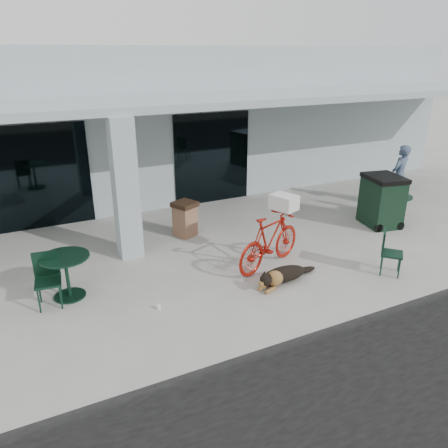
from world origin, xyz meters
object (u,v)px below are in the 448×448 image
cafe_table_near (67,277)px  wheeled_bin (382,201)px  cafe_table_far (393,210)px  trash_receptacle (185,219)px  bicycle (270,241)px  cafe_chair_far_b (383,196)px  cafe_chair_near (48,281)px  cafe_chair_far_a (392,253)px  dog (284,274)px  person (399,176)px

cafe_table_near → wheeled_bin: 8.03m
cafe_table_near → wheeled_bin: (8.03, 0.21, 0.25)m
wheeled_bin → cafe_table_near: bearing=-167.1°
cafe_table_far → trash_receptacle: bearing=161.8°
trash_receptacle → cafe_table_near: bearing=-149.5°
bicycle → cafe_chair_far_b: 4.83m
cafe_table_far → cafe_chair_far_b: 0.82m
cafe_chair_near → cafe_chair_far_a: bearing=-9.2°
cafe_table_far → cafe_chair_near: bearing=-178.3°
dog → cafe_chair_far_a: (2.20, -0.67, 0.28)m
dog → cafe_table_far: 4.61m
cafe_table_far → cafe_chair_far_a: bearing=-136.7°
bicycle → dog: bearing=151.0°
cafe_chair_far_a → bicycle: bearing=102.7°
bicycle → dog: size_ratio=1.73×
cafe_chair_far_b → cafe_table_far: bearing=-42.8°
dog → cafe_table_far: size_ratio=1.33×
cafe_chair_far_a → trash_receptacle: cafe_chair_far_a is taller
cafe_chair_near → trash_receptacle: 3.96m
cafe_table_near → trash_receptacle: size_ratio=1.02×
dog → cafe_chair_near: 4.47m
cafe_chair_far_b → trash_receptacle: 5.70m
cafe_chair_far_a → trash_receptacle: size_ratio=1.06×
cafe_table_far → dog: bearing=-162.4°
trash_receptacle → cafe_table_far: bearing=-18.2°
bicycle → cafe_chair_far_a: bearing=-144.8°
cafe_chair_far_a → wheeled_bin: size_ratio=0.70×
cafe_table_near → cafe_chair_near: 0.40m
bicycle → wheeled_bin: (3.96, 0.80, 0.08)m
cafe_chair_far_a → wheeled_bin: 2.89m
bicycle → person: size_ratio=1.09×
cafe_chair_far_a → person: bearing=-1.2°
cafe_chair_near → cafe_chair_far_b: (9.04, 1.00, 0.02)m
cafe_table_near → trash_receptacle: 3.57m
wheeled_bin → person: bearing=42.6°
person → cafe_chair_far_a: bearing=25.9°
bicycle → person: bearing=-93.3°
cafe_table_near → trash_receptacle: trash_receptacle is taller
trash_receptacle → wheeled_bin: (4.95, -1.60, 0.23)m
dog → cafe_chair_near: bearing=147.4°
trash_receptacle → cafe_chair_near: bearing=-149.8°
cafe_chair_near → trash_receptacle: size_ratio=1.13×
cafe_chair_near → cafe_chair_far_b: bearing=12.6°
dog → wheeled_bin: (4.06, 1.53, 0.48)m
person → trash_receptacle: 6.64m
cafe_table_near → cafe_chair_far_a: bearing=-17.9°
wheeled_bin → cafe_table_far: bearing=-11.0°
cafe_table_near → person: person is taller
cafe_table_near → wheeled_bin: wheeled_bin is taller
cafe_chair_far_b → wheeled_bin: wheeled_bin is taller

